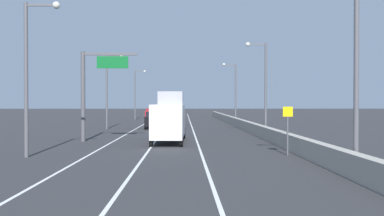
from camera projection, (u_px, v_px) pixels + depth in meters
ground_plane at (181, 123)px, 71.99m from camera, size 320.00×320.00×0.00m
lane_stripe_left at (142, 126)px, 62.88m from camera, size 0.16×130.00×0.00m
lane_stripe_center at (167, 126)px, 62.95m from camera, size 0.16×130.00×0.00m
lane_stripe_right at (191, 126)px, 63.02m from camera, size 0.16×130.00×0.00m
jersey_barrier_right at (251, 128)px, 48.14m from camera, size 0.60×120.00×1.10m
overhead_sign_gantry at (92, 85)px, 37.36m from camera, size 4.68×0.36×7.50m
speed_advisory_sign at (288, 127)px, 27.59m from camera, size 0.60×0.11×3.00m
lamp_post_right_near at (350, 58)px, 20.95m from camera, size 2.14×0.44×9.26m
lamp_post_right_second at (263, 81)px, 44.71m from camera, size 2.14×0.44×9.26m
lamp_post_right_third at (234, 89)px, 68.46m from camera, size 2.14×0.44×9.26m
lamp_post_left_near at (31, 67)px, 26.63m from camera, size 2.14×0.44×9.26m
lamp_post_left_mid at (109, 85)px, 55.13m from camera, size 2.14×0.44×9.26m
lamp_post_left_far at (136, 91)px, 83.64m from camera, size 2.14×0.44×9.26m
car_black_0 at (154, 120)px, 55.33m from camera, size 2.02×4.18×2.13m
car_blue_1 at (178, 118)px, 65.50m from camera, size 1.95×4.64×1.87m
car_red_2 at (151, 113)px, 95.02m from camera, size 2.09×4.82×1.99m
car_yellow_3 at (179, 114)px, 91.34m from camera, size 1.90×4.79×1.87m
box_truck at (169, 119)px, 37.03m from camera, size 2.69×9.19×4.20m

